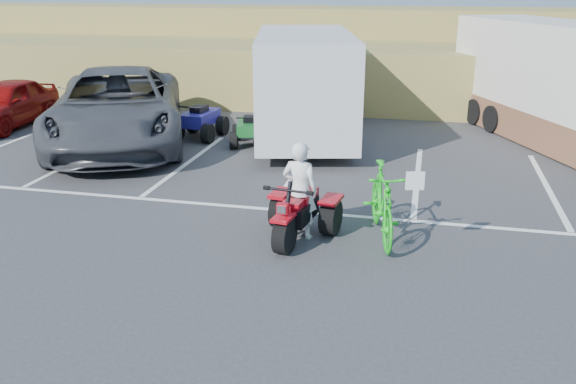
% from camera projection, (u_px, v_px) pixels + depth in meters
% --- Properties ---
extents(ground, '(100.00, 100.00, 0.00)m').
position_uv_depth(ground, '(230.00, 263.00, 9.43)').
color(ground, '#343436').
rests_on(ground, ground).
extents(parking_stripes, '(28.00, 5.16, 0.01)m').
position_uv_depth(parking_stripes, '(328.00, 185.00, 12.99)').
color(parking_stripes, white).
rests_on(parking_stripes, ground).
extents(grass_embankment, '(40.00, 8.50, 3.10)m').
position_uv_depth(grass_embankment, '(356.00, 56.00, 23.20)').
color(grass_embankment, olive).
rests_on(grass_embankment, ground).
extents(red_trike_atv, '(1.42, 1.77, 1.05)m').
position_uv_depth(red_trike_atv, '(296.00, 240.00, 10.28)').
color(red_trike_atv, '#AC0914').
rests_on(red_trike_atv, ground).
extents(rider, '(0.66, 0.48, 1.67)m').
position_uv_depth(rider, '(300.00, 190.00, 10.13)').
color(rider, white).
rests_on(rider, ground).
extents(green_dirt_bike, '(1.05, 2.18, 1.26)m').
position_uv_depth(green_dirt_bike, '(382.00, 203.00, 10.16)').
color(green_dirt_bike, '#14BF19').
rests_on(green_dirt_bike, ground).
extents(grey_pickup, '(5.77, 7.76, 1.96)m').
position_uv_depth(grey_pickup, '(117.00, 108.00, 15.98)').
color(grey_pickup, '#3E4045').
rests_on(grey_pickup, ground).
extents(red_car, '(1.94, 4.17, 1.38)m').
position_uv_depth(red_car, '(5.00, 103.00, 18.04)').
color(red_car, maroon).
rests_on(red_car, ground).
extents(cargo_trailer, '(3.77, 6.48, 2.84)m').
position_uv_depth(cargo_trailer, '(304.00, 83.00, 16.32)').
color(cargo_trailer, silver).
rests_on(cargo_trailer, ground).
extents(rv_motorhome, '(5.57, 8.66, 3.07)m').
position_uv_depth(rv_motorhome, '(568.00, 95.00, 15.73)').
color(rv_motorhome, silver).
rests_on(rv_motorhome, ground).
extents(quad_atv_blue, '(1.24, 1.59, 0.98)m').
position_uv_depth(quad_atv_blue, '(201.00, 137.00, 16.95)').
color(quad_atv_blue, navy).
rests_on(quad_atv_blue, ground).
extents(quad_atv_green, '(1.24, 1.49, 0.85)m').
position_uv_depth(quad_atv_green, '(250.00, 145.00, 16.22)').
color(quad_atv_green, '#135420').
rests_on(quad_atv_green, ground).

